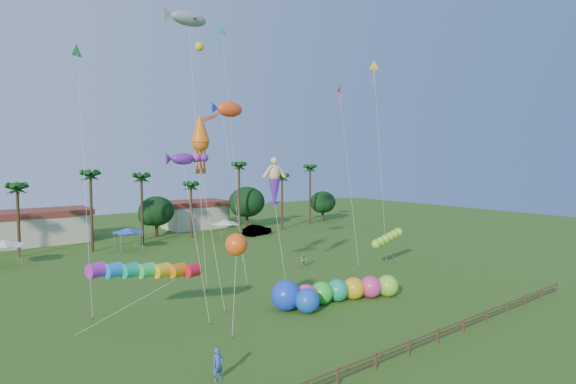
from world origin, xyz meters
TOP-DOWN VIEW (x-y plane):
  - ground at (0.00, 0.00)m, footprint 160.00×160.00m
  - tree_line at (3.57, 44.00)m, footprint 69.46×8.91m
  - buildings_row at (-3.09, 50.00)m, footprint 35.00×7.00m
  - tent_row at (-6.00, 36.33)m, footprint 31.00×4.00m
  - fence at (0.00, -6.00)m, footprint 36.12×0.12m
  - car_b at (14.26, 36.63)m, footprint 5.24×2.74m
  - spectator_a at (-13.73, -1.66)m, footprint 0.70×0.51m
  - spectator_b at (6.42, 15.47)m, footprint 0.94×0.83m
  - caterpillar_inflatable at (0.22, 4.26)m, footprint 11.71×4.89m
  - blue_ball at (-2.97, 3.67)m, footprint 1.95×1.95m
  - rainbow_tube at (-12.33, 8.43)m, footprint 10.23×2.18m
  - green_worm at (11.88, 9.77)m, footprint 8.41×2.00m
  - orange_ball_kite at (-9.32, 3.70)m, footprint 1.86×1.84m
  - merman_kite at (0.39, 12.70)m, footprint 2.29×4.32m
  - fish_kite at (-2.09, 16.82)m, footprint 4.32×5.52m
  - shark_kite at (-5.32, 19.07)m, footprint 5.02×6.52m
  - squid_kite at (-7.90, 11.75)m, footprint 1.89×5.19m
  - lobster_kite at (-10.07, 10.42)m, footprint 3.48×5.50m
  - delta_kite_red at (11.52, 15.24)m, footprint 1.21×4.18m
  - delta_kite_yellow at (16.69, 14.64)m, footprint 1.70×3.74m
  - delta_kite_green at (-16.07, 17.13)m, footprint 1.26×5.35m
  - delta_kite_blue at (2.12, 25.64)m, footprint 1.31×5.15m

SIDE VIEW (x-z plane):
  - ground at x=0.00m, z-range 0.00..0.00m
  - fence at x=0.00m, z-range 0.11..1.11m
  - spectator_b at x=6.42m, z-range 0.00..1.62m
  - car_b at x=14.26m, z-range 0.00..1.64m
  - spectator_a at x=-13.73m, z-range 0.00..1.78m
  - blue_ball at x=-2.97m, z-range 0.00..1.95m
  - caterpillar_inflatable at x=0.22m, z-range -0.19..2.21m
  - buildings_row at x=-3.09m, z-range 0.00..4.00m
  - tent_row at x=-6.00m, z-range 2.45..3.05m
  - green_worm at x=11.88m, z-range 1.11..4.56m
  - rainbow_tube at x=-12.33m, z-range 1.51..5.61m
  - tree_line at x=3.57m, z-range -1.22..9.78m
  - orange_ball_kite at x=-9.32m, z-range 2.67..9.59m
  - merman_kite at x=0.39m, z-range 3.62..15.42m
  - lobster_kite at x=-10.07m, z-range 5.67..18.34m
  - squid_kite at x=-7.90m, z-range 5.52..21.13m
  - fish_kite at x=-2.09m, z-range 8.06..25.92m
  - delta_kite_red at x=11.52m, z-range 9.33..29.95m
  - delta_kite_green at x=-16.07m, z-range 9.69..31.01m
  - delta_kite_yellow at x=16.69m, z-range 10.95..34.87m
  - shark_kite at x=-5.32m, z-range 12.43..39.08m
  - delta_kite_blue at x=2.12m, z-range 12.81..40.79m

